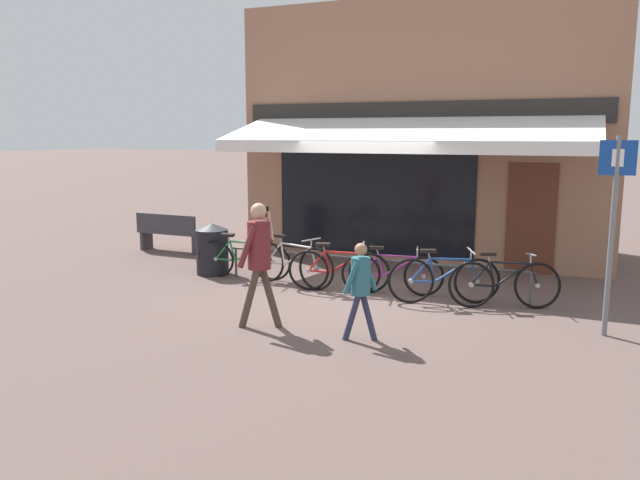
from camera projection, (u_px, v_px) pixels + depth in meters
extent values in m
plane|color=brown|center=(342.00, 294.00, 10.36)|extent=(160.00, 160.00, 0.00)
cube|color=#9E7056|center=(432.00, 133.00, 13.77)|extent=(7.67, 3.00, 5.30)
cube|color=black|center=(373.00, 201.00, 12.96)|extent=(4.22, 0.04, 2.20)
cube|color=#5B2D1E|center=(531.00, 219.00, 11.77)|extent=(0.90, 0.04, 2.10)
cube|color=#282623|center=(415.00, 113.00, 12.32)|extent=(7.28, 0.06, 0.44)
cube|color=white|center=(402.00, 129.00, 11.55)|extent=(6.90, 1.89, 0.50)
cube|color=white|center=(386.00, 148.00, 10.75)|extent=(6.90, 0.03, 0.20)
cylinder|color=#47494F|center=(370.00, 259.00, 10.51)|extent=(5.31, 0.04, 0.04)
cylinder|color=#47494F|center=(236.00, 263.00, 11.57)|extent=(0.04, 0.04, 0.55)
cylinder|color=#47494F|center=(531.00, 290.00, 9.54)|extent=(0.04, 0.04, 0.55)
torus|color=black|center=(272.00, 262.00, 11.25)|extent=(0.72, 0.23, 0.71)
cylinder|color=#9E9EA3|center=(272.00, 262.00, 11.25)|extent=(0.08, 0.08, 0.08)
torus|color=black|center=(216.00, 259.00, 11.54)|extent=(0.72, 0.23, 0.71)
cylinder|color=#9E9EA3|center=(216.00, 259.00, 11.54)|extent=(0.08, 0.08, 0.08)
cylinder|color=#23703D|center=(250.00, 252.00, 11.31)|extent=(0.62, 0.07, 0.38)
cylinder|color=#23703D|center=(247.00, 243.00, 11.27)|extent=(0.68, 0.12, 0.05)
cylinder|color=#23703D|center=(233.00, 251.00, 11.40)|extent=(0.12, 0.11, 0.37)
cylinder|color=#23703D|center=(226.00, 260.00, 11.49)|extent=(0.39, 0.09, 0.05)
cylinder|color=#23703D|center=(223.00, 250.00, 11.45)|extent=(0.33, 0.04, 0.37)
cylinder|color=#23703D|center=(268.00, 253.00, 11.21)|extent=(0.16, 0.10, 0.34)
cylinder|color=#9E9EA3|center=(229.00, 239.00, 11.35)|extent=(0.06, 0.05, 0.11)
cube|color=black|center=(228.00, 235.00, 11.33)|extent=(0.25, 0.14, 0.06)
cylinder|color=#9E9EA3|center=(264.00, 240.00, 11.16)|extent=(0.03, 0.05, 0.14)
cylinder|color=#9E9EA3|center=(264.00, 236.00, 11.14)|extent=(0.09, 0.52, 0.09)
torus|color=black|center=(316.00, 269.00, 10.60)|extent=(0.74, 0.23, 0.74)
cylinder|color=#9E9EA3|center=(316.00, 269.00, 10.60)|extent=(0.08, 0.08, 0.07)
torus|color=black|center=(268.00, 261.00, 11.23)|extent=(0.74, 0.23, 0.74)
cylinder|color=#9E9EA3|center=(268.00, 261.00, 11.23)|extent=(0.08, 0.08, 0.07)
cylinder|color=#BCB7B2|center=(298.00, 256.00, 10.82)|extent=(0.60, 0.16, 0.39)
cylinder|color=#BCB7B2|center=(296.00, 245.00, 10.81)|extent=(0.66, 0.18, 0.05)
cylinder|color=#BCB7B2|center=(283.00, 254.00, 11.01)|extent=(0.12, 0.07, 0.39)
cylinder|color=#BCB7B2|center=(276.00, 263.00, 11.12)|extent=(0.38, 0.12, 0.05)
cylinder|color=#BCB7B2|center=(275.00, 252.00, 11.12)|extent=(0.32, 0.09, 0.39)
cylinder|color=#BCB7B2|center=(314.00, 258.00, 10.61)|extent=(0.15, 0.08, 0.36)
cylinder|color=#9E9EA3|center=(280.00, 240.00, 11.01)|extent=(0.06, 0.04, 0.11)
cube|color=black|center=(280.00, 236.00, 11.01)|extent=(0.26, 0.15, 0.05)
cylinder|color=#9E9EA3|center=(311.00, 244.00, 10.61)|extent=(0.03, 0.04, 0.14)
cylinder|color=#9E9EA3|center=(311.00, 240.00, 10.60)|extent=(0.14, 0.51, 0.04)
torus|color=black|center=(369.00, 273.00, 10.39)|extent=(0.71, 0.27, 0.70)
cylinder|color=#9E9EA3|center=(369.00, 273.00, 10.39)|extent=(0.08, 0.08, 0.07)
torus|color=black|center=(309.00, 271.00, 10.55)|extent=(0.71, 0.27, 0.70)
cylinder|color=#9E9EA3|center=(309.00, 271.00, 10.55)|extent=(0.08, 0.08, 0.07)
cylinder|color=#B21E1E|center=(346.00, 263.00, 10.41)|extent=(0.57, 0.14, 0.37)
cylinder|color=#B21E1E|center=(344.00, 253.00, 10.37)|extent=(0.62, 0.18, 0.05)
cylinder|color=#B21E1E|center=(327.00, 262.00, 10.46)|extent=(0.11, 0.10, 0.37)
cylinder|color=#B21E1E|center=(319.00, 271.00, 10.53)|extent=(0.36, 0.12, 0.05)
cylinder|color=#B21E1E|center=(317.00, 261.00, 10.49)|extent=(0.31, 0.07, 0.37)
cylinder|color=#B21E1E|center=(366.00, 263.00, 10.35)|extent=(0.15, 0.10, 0.34)
cylinder|color=#9E9EA3|center=(324.00, 249.00, 10.41)|extent=(0.06, 0.05, 0.11)
cube|color=black|center=(323.00, 245.00, 10.40)|extent=(0.26, 0.16, 0.06)
cylinder|color=#9E9EA3|center=(363.00, 250.00, 10.30)|extent=(0.03, 0.04, 0.14)
cylinder|color=#9E9EA3|center=(363.00, 245.00, 10.29)|extent=(0.15, 0.51, 0.07)
torus|color=black|center=(424.00, 276.00, 10.21)|extent=(0.66, 0.23, 0.67)
cylinder|color=#9E9EA3|center=(424.00, 276.00, 10.21)|extent=(0.08, 0.08, 0.07)
torus|color=black|center=(361.00, 274.00, 10.39)|extent=(0.66, 0.23, 0.67)
cylinder|color=#9E9EA3|center=(361.00, 274.00, 10.39)|extent=(0.08, 0.08, 0.07)
cylinder|color=#892D7A|center=(400.00, 266.00, 10.26)|extent=(0.56, 0.18, 0.36)
cylinder|color=#892D7A|center=(398.00, 256.00, 10.25)|extent=(0.63, 0.18, 0.05)
cylinder|color=#892D7A|center=(381.00, 265.00, 10.31)|extent=(0.11, 0.03, 0.35)
cylinder|color=#892D7A|center=(372.00, 275.00, 10.36)|extent=(0.36, 0.12, 0.05)
cylinder|color=#892D7A|center=(370.00, 264.00, 10.34)|extent=(0.31, 0.12, 0.35)
cylinder|color=#892D7A|center=(420.00, 267.00, 10.20)|extent=(0.15, 0.05, 0.32)
cylinder|color=#9E9EA3|center=(378.00, 252.00, 10.30)|extent=(0.05, 0.03, 0.11)
cube|color=black|center=(377.00, 248.00, 10.29)|extent=(0.26, 0.15, 0.06)
cylinder|color=#9E9EA3|center=(417.00, 253.00, 10.19)|extent=(0.03, 0.04, 0.14)
cylinder|color=#9E9EA3|center=(417.00, 249.00, 10.18)|extent=(0.14, 0.51, 0.05)
torus|color=black|center=(477.00, 281.00, 9.74)|extent=(0.70, 0.35, 0.73)
cylinder|color=#9E9EA3|center=(477.00, 281.00, 9.74)|extent=(0.09, 0.09, 0.07)
torus|color=black|center=(411.00, 281.00, 9.74)|extent=(0.70, 0.35, 0.73)
cylinder|color=#9E9EA3|center=(411.00, 281.00, 9.74)|extent=(0.09, 0.09, 0.07)
cylinder|color=#1E4793|center=(452.00, 271.00, 9.70)|extent=(0.55, 0.25, 0.39)
cylinder|color=#1E4793|center=(450.00, 259.00, 9.66)|extent=(0.60, 0.28, 0.05)
cylinder|color=#1E4793|center=(432.00, 270.00, 9.70)|extent=(0.11, 0.09, 0.39)
cylinder|color=#1E4793|center=(422.00, 282.00, 9.74)|extent=(0.35, 0.18, 0.05)
cylinder|color=#1E4793|center=(420.00, 270.00, 9.70)|extent=(0.30, 0.14, 0.38)
cylinder|color=#1E4793|center=(474.00, 270.00, 9.70)|extent=(0.14, 0.10, 0.35)
cylinder|color=#9E9EA3|center=(429.00, 255.00, 9.65)|extent=(0.06, 0.05, 0.11)
cube|color=black|center=(428.00, 251.00, 9.64)|extent=(0.26, 0.19, 0.05)
cylinder|color=#9E9EA3|center=(471.00, 255.00, 9.65)|extent=(0.04, 0.04, 0.14)
cylinder|color=#9E9EA3|center=(471.00, 251.00, 9.64)|extent=(0.23, 0.49, 0.04)
torus|color=black|center=(537.00, 286.00, 9.49)|extent=(0.71, 0.37, 0.71)
cylinder|color=#9E9EA3|center=(537.00, 286.00, 9.49)|extent=(0.09, 0.09, 0.08)
torus|color=black|center=(471.00, 285.00, 9.54)|extent=(0.71, 0.37, 0.71)
cylinder|color=#9E9EA3|center=(471.00, 285.00, 9.54)|extent=(0.09, 0.09, 0.08)
cylinder|color=black|center=(512.00, 275.00, 9.50)|extent=(0.52, 0.27, 0.38)
cylinder|color=black|center=(510.00, 263.00, 9.49)|extent=(0.59, 0.25, 0.05)
cylinder|color=black|center=(492.00, 274.00, 9.51)|extent=(0.12, 0.06, 0.37)
cylinder|color=black|center=(483.00, 286.00, 9.53)|extent=(0.34, 0.15, 0.05)
cylinder|color=black|center=(481.00, 273.00, 9.52)|extent=(0.28, 0.18, 0.37)
cylinder|color=black|center=(534.00, 275.00, 9.48)|extent=(0.15, 0.03, 0.34)
cylinder|color=#9E9EA3|center=(489.00, 259.00, 9.51)|extent=(0.06, 0.03, 0.11)
cube|color=black|center=(488.00, 254.00, 9.50)|extent=(0.26, 0.18, 0.06)
cylinder|color=#9E9EA3|center=(531.00, 259.00, 9.48)|extent=(0.04, 0.05, 0.14)
cylinder|color=#9E9EA3|center=(531.00, 254.00, 9.47)|extent=(0.20, 0.49, 0.09)
cylinder|color=#47382D|center=(270.00, 297.00, 8.59)|extent=(0.34, 0.13, 0.85)
cylinder|color=#47382D|center=(249.00, 299.00, 8.51)|extent=(0.34, 0.13, 0.85)
cylinder|color=maroon|center=(259.00, 245.00, 8.43)|extent=(0.34, 0.34, 0.65)
sphere|color=tan|center=(258.00, 211.00, 8.35)|extent=(0.22, 0.22, 0.22)
cylinder|color=maroon|center=(247.00, 247.00, 8.29)|extent=(0.29, 0.16, 0.58)
cylinder|color=maroon|center=(268.00, 232.00, 8.56)|extent=(0.20, 0.18, 0.28)
cylinder|color=tan|center=(269.00, 226.00, 8.53)|extent=(0.11, 0.17, 0.43)
cube|color=black|center=(267.00, 212.00, 8.46)|extent=(0.03, 0.07, 0.14)
cylinder|color=#282D47|center=(368.00, 317.00, 8.04)|extent=(0.26, 0.09, 0.63)
cylinder|color=#282D47|center=(352.00, 318.00, 7.99)|extent=(0.26, 0.09, 0.63)
cylinder|color=#286675|center=(361.00, 276.00, 7.92)|extent=(0.26, 0.26, 0.48)
sphere|color=#A87A5B|center=(361.00, 249.00, 7.87)|extent=(0.16, 0.16, 0.16)
cylinder|color=#286675|center=(351.00, 278.00, 7.83)|extent=(0.22, 0.11, 0.43)
cylinder|color=#286675|center=(370.00, 274.00, 8.02)|extent=(0.22, 0.11, 0.43)
cylinder|color=black|center=(212.00, 252.00, 11.81)|extent=(0.61, 0.61, 0.85)
cone|color=#33353A|center=(212.00, 227.00, 11.72)|extent=(0.62, 0.62, 0.12)
cylinder|color=slate|center=(611.00, 238.00, 8.03)|extent=(0.07, 0.07, 2.62)
cube|color=#14429E|center=(618.00, 158.00, 7.85)|extent=(0.44, 0.02, 0.44)
cube|color=white|center=(618.00, 158.00, 7.84)|extent=(0.14, 0.01, 0.22)
cube|color=#38383D|center=(171.00, 232.00, 14.06)|extent=(1.61, 0.49, 0.06)
cube|color=#38383D|center=(165.00, 223.00, 13.85)|extent=(1.60, 0.10, 0.40)
cube|color=#38383D|center=(147.00, 240.00, 14.40)|extent=(0.09, 0.35, 0.45)
cube|color=#38383D|center=(198.00, 244.00, 13.80)|extent=(0.09, 0.35, 0.45)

